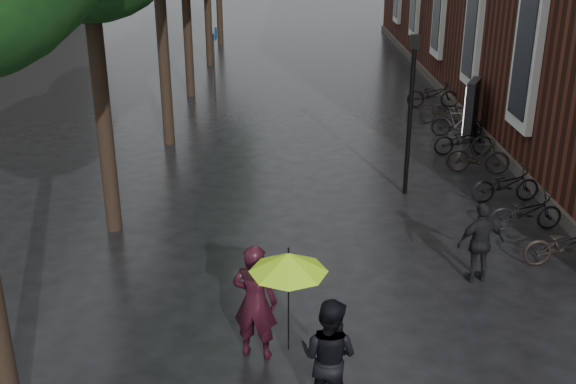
{
  "coord_description": "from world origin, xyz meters",
  "views": [
    {
      "loc": [
        -0.49,
        -5.96,
        5.97
      ],
      "look_at": [
        -0.44,
        5.05,
        1.61
      ],
      "focal_mm": 42.0,
      "sensor_mm": 36.0,
      "label": 1
    }
  ],
  "objects_px": {
    "ad_lightbox": "(471,109)",
    "pedestrian_walking": "(481,243)",
    "parked_bicycles": "(473,145)",
    "lamp_post": "(411,100)",
    "person_black": "(329,357)",
    "person_burgundy": "(255,302)"
  },
  "relations": [
    {
      "from": "person_burgundy",
      "to": "lamp_post",
      "type": "relative_size",
      "value": 0.49
    },
    {
      "from": "parked_bicycles",
      "to": "lamp_post",
      "type": "relative_size",
      "value": 3.33
    },
    {
      "from": "person_black",
      "to": "parked_bicycles",
      "type": "distance_m",
      "value": 11.12
    },
    {
      "from": "parked_bicycles",
      "to": "ad_lightbox",
      "type": "bearing_deg",
      "value": 77.98
    },
    {
      "from": "person_black",
      "to": "ad_lightbox",
      "type": "height_order",
      "value": "ad_lightbox"
    },
    {
      "from": "person_burgundy",
      "to": "lamp_post",
      "type": "distance_m",
      "value": 7.45
    },
    {
      "from": "person_burgundy",
      "to": "pedestrian_walking",
      "type": "xyz_separation_m",
      "value": [
        3.9,
        2.26,
        -0.16
      ]
    },
    {
      "from": "ad_lightbox",
      "to": "lamp_post",
      "type": "height_order",
      "value": "lamp_post"
    },
    {
      "from": "parked_bicycles",
      "to": "ad_lightbox",
      "type": "distance_m",
      "value": 2.19
    },
    {
      "from": "person_burgundy",
      "to": "person_black",
      "type": "relative_size",
      "value": 1.1
    },
    {
      "from": "pedestrian_walking",
      "to": "lamp_post",
      "type": "distance_m",
      "value": 4.57
    },
    {
      "from": "parked_bicycles",
      "to": "lamp_post",
      "type": "height_order",
      "value": "lamp_post"
    },
    {
      "from": "person_burgundy",
      "to": "ad_lightbox",
      "type": "distance_m",
      "value": 12.54
    },
    {
      "from": "person_burgundy",
      "to": "parked_bicycles",
      "type": "xyz_separation_m",
      "value": [
        5.53,
        8.92,
        -0.47
      ]
    },
    {
      "from": "person_black",
      "to": "pedestrian_walking",
      "type": "xyz_separation_m",
      "value": [
        2.9,
        3.48,
        -0.08
      ]
    },
    {
      "from": "pedestrian_walking",
      "to": "parked_bicycles",
      "type": "relative_size",
      "value": 0.12
    },
    {
      "from": "person_burgundy",
      "to": "person_black",
      "type": "bearing_deg",
      "value": 143.4
    },
    {
      "from": "pedestrian_walking",
      "to": "lamp_post",
      "type": "bearing_deg",
      "value": -94.73
    },
    {
      "from": "pedestrian_walking",
      "to": "ad_lightbox",
      "type": "bearing_deg",
      "value": -115.95
    },
    {
      "from": "person_black",
      "to": "person_burgundy",
      "type": "bearing_deg",
      "value": -23.34
    },
    {
      "from": "ad_lightbox",
      "to": "pedestrian_walking",
      "type": "bearing_deg",
      "value": -79.82
    },
    {
      "from": "person_black",
      "to": "pedestrian_walking",
      "type": "height_order",
      "value": "person_black"
    }
  ]
}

